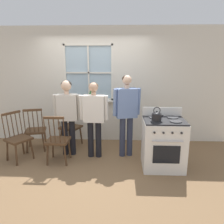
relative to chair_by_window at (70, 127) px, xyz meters
name	(u,v)px	position (x,y,z in m)	size (l,w,h in m)	color
ground_plane	(88,166)	(0.55, -0.98, -0.44)	(16.00, 16.00, 0.00)	brown
wall_back	(96,87)	(0.56, 0.42, 0.89)	(6.40, 0.16, 2.70)	silver
chair_by_window	(70,127)	(0.00, 0.00, 0.00)	(0.54, 0.53, 0.97)	#4C331E
chair_near_wall	(58,141)	(-0.05, -0.84, 0.00)	(0.43, 0.41, 0.97)	#4C331E
chair_center_cluster	(18,139)	(-0.87, -0.76, 0.00)	(0.57, 0.57, 0.97)	#4C331E
chair_near_stove	(35,131)	(-0.70, -0.28, 0.00)	(0.50, 0.49, 0.97)	#4C331E
person_elderly_left	(67,111)	(0.08, -0.48, 0.51)	(0.56, 0.24, 1.57)	black
person_teen_center	(94,114)	(0.63, -0.56, 0.48)	(0.57, 0.22, 1.54)	black
person_adult_right	(127,109)	(1.28, -0.48, 0.56)	(0.57, 0.31, 1.67)	#2D3347
stove	(163,143)	(1.95, -0.94, 0.03)	(0.74, 0.68, 1.08)	white
kettle	(157,116)	(1.79, -1.07, 0.58)	(0.21, 0.17, 0.25)	black
potted_plant	(91,96)	(0.46, 0.33, 0.68)	(0.13, 0.12, 0.35)	#935B3D
handbag	(63,115)	(-0.09, -0.22, 0.36)	(0.24, 0.24, 0.31)	black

